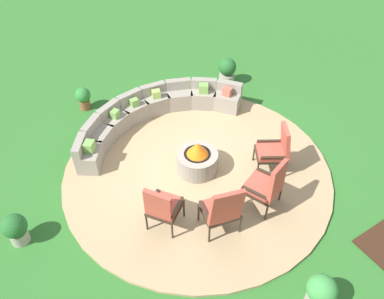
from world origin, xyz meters
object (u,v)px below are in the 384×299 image
(lounge_chair_back_left, at_px, (267,185))
(potted_plant_0, at_px, (320,292))
(curved_stone_bench, at_px, (153,113))
(lounge_chair_front_right, at_px, (222,209))
(potted_plant_1, at_px, (227,71))
(potted_plant_2, at_px, (83,97))
(fire_pit, at_px, (197,159))
(potted_plant_3, at_px, (16,229))
(lounge_chair_front_left, at_px, (162,206))
(lounge_chair_back_right, at_px, (276,149))

(lounge_chair_back_left, distance_m, potted_plant_0, 1.98)
(curved_stone_bench, xyz_separation_m, lounge_chair_front_right, (-0.42, -3.30, 0.30))
(potted_plant_1, bearing_deg, potted_plant_2, 165.04)
(fire_pit, height_order, potted_plant_0, fire_pit)
(potted_plant_1, height_order, potted_plant_3, potted_plant_1)
(lounge_chair_front_left, distance_m, lounge_chair_back_left, 1.91)
(lounge_chair_front_left, distance_m, potted_plant_1, 4.90)
(fire_pit, distance_m, curved_stone_bench, 1.82)
(curved_stone_bench, xyz_separation_m, lounge_chair_back_right, (1.36, -2.63, 0.27))
(lounge_chair_front_right, bearing_deg, fire_pit, 84.48)
(lounge_chair_front_left, xyz_separation_m, potted_plant_0, (1.27, -2.46, -0.25))
(fire_pit, relative_size, potted_plant_3, 1.32)
(lounge_chair_front_left, distance_m, potted_plant_3, 2.51)
(curved_stone_bench, relative_size, potted_plant_0, 6.25)
(fire_pit, distance_m, lounge_chair_front_right, 1.58)
(lounge_chair_front_right, relative_size, potted_plant_3, 1.80)
(lounge_chair_front_right, relative_size, potted_plant_0, 1.67)
(fire_pit, height_order, lounge_chair_back_right, lounge_chair_back_right)
(lounge_chair_front_right, relative_size, lounge_chair_back_right, 1.06)
(curved_stone_bench, bearing_deg, lounge_chair_front_left, -114.56)
(lounge_chair_front_left, bearing_deg, fire_pit, 88.57)
(potted_plant_1, xyz_separation_m, potted_plant_2, (-3.60, 0.96, -0.06))
(potted_plant_1, bearing_deg, curved_stone_bench, -168.61)
(lounge_chair_front_left, relative_size, lounge_chair_front_right, 0.95)
(curved_stone_bench, xyz_separation_m, lounge_chair_front_left, (-1.23, -2.70, 0.28))
(fire_pit, bearing_deg, lounge_chair_front_left, -145.53)
(potted_plant_2, bearing_deg, potted_plant_3, -127.55)
(curved_stone_bench, relative_size, potted_plant_1, 5.79)
(fire_pit, relative_size, potted_plant_0, 1.23)
(lounge_chair_front_right, xyz_separation_m, potted_plant_0, (0.46, -1.86, -0.27))
(lounge_chair_front_left, height_order, potted_plant_0, lounge_chair_front_left)
(fire_pit, distance_m, potted_plant_0, 3.33)
(potted_plant_0, xyz_separation_m, potted_plant_1, (2.44, 5.66, 0.02))
(lounge_chair_back_right, bearing_deg, potted_plant_0, -176.58)
(lounge_chair_back_left, distance_m, lounge_chair_back_right, 1.01)
(lounge_chair_back_right, xyz_separation_m, potted_plant_0, (-1.32, -2.53, -0.24))
(lounge_chair_front_left, xyz_separation_m, potted_plant_2, (0.11, 4.16, -0.29))
(lounge_chair_back_left, height_order, potted_plant_1, lounge_chair_back_left)
(curved_stone_bench, xyz_separation_m, potted_plant_2, (-1.12, 1.46, -0.01))
(potted_plant_0, xyz_separation_m, potted_plant_2, (-1.16, 6.62, -0.04))
(lounge_chair_back_right, height_order, potted_plant_0, lounge_chair_back_right)
(lounge_chair_front_left, relative_size, potted_plant_1, 1.47)
(lounge_chair_back_right, relative_size, potted_plant_2, 1.85)
(lounge_chair_back_left, distance_m, potted_plant_2, 5.04)
(lounge_chair_front_left, height_order, potted_plant_1, lounge_chair_front_left)
(lounge_chair_back_right, xyz_separation_m, potted_plant_1, (1.12, 3.13, -0.22))
(curved_stone_bench, bearing_deg, potted_plant_3, -155.36)
(curved_stone_bench, distance_m, lounge_chair_back_left, 3.34)
(potted_plant_3, bearing_deg, fire_pit, -3.79)
(lounge_chair_front_right, bearing_deg, potted_plant_1, 64.46)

